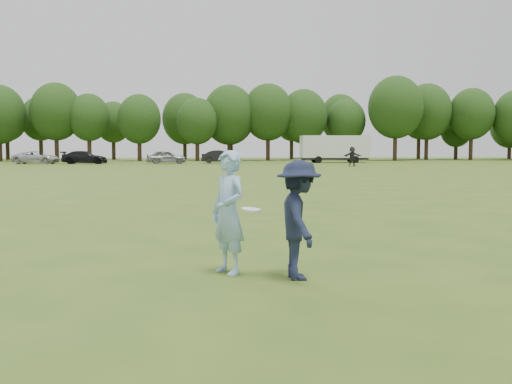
# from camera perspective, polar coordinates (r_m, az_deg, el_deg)

# --- Properties ---
(ground) EXTENTS (200.00, 200.00, 0.00)m
(ground) POSITION_cam_1_polar(r_m,az_deg,el_deg) (8.75, 5.10, -7.53)
(ground) COLOR #355718
(ground) RESTS_ON ground
(thrower) EXTENTS (0.69, 0.76, 1.75)m
(thrower) POSITION_cam_1_polar(r_m,az_deg,el_deg) (8.46, -2.63, -1.94)
(thrower) COLOR #96C0E8
(thrower) RESTS_ON ground
(defender) EXTENTS (0.63, 1.07, 1.62)m
(defender) POSITION_cam_1_polar(r_m,az_deg,el_deg) (8.12, 4.12, -2.65)
(defender) COLOR #191F37
(defender) RESTS_ON ground
(player_far_d) EXTENTS (1.77, 0.61, 1.89)m
(player_far_d) POSITION_cam_1_polar(r_m,az_deg,el_deg) (57.63, 9.16, 3.36)
(player_far_d) COLOR #242424
(player_far_d) RESTS_ON ground
(car_c) EXTENTS (5.26, 2.93, 1.39)m
(car_c) POSITION_cam_1_polar(r_m,az_deg,el_deg) (70.48, -20.18, 3.10)
(car_c) COLOR #BABABF
(car_c) RESTS_ON ground
(car_d) EXTENTS (4.97, 2.17, 1.42)m
(car_d) POSITION_cam_1_polar(r_m,az_deg,el_deg) (68.50, -16.01, 3.18)
(car_d) COLOR black
(car_d) RESTS_ON ground
(car_e) EXTENTS (4.59, 2.36, 1.49)m
(car_e) POSITION_cam_1_polar(r_m,az_deg,el_deg) (67.09, -8.53, 3.31)
(car_e) COLOR gray
(car_e) RESTS_ON ground
(car_f) EXTENTS (4.51, 1.57, 1.49)m
(car_f) POSITION_cam_1_polar(r_m,az_deg,el_deg) (68.46, -3.36, 3.37)
(car_f) COLOR black
(car_f) RESTS_ON ground
(field_cone) EXTENTS (0.28, 0.28, 0.30)m
(field_cone) POSITION_cam_1_polar(r_m,az_deg,el_deg) (54.03, 15.00, 2.37)
(field_cone) COLOR orange
(field_cone) RESTS_ON ground
(disc_in_play) EXTENTS (0.31, 0.31, 0.07)m
(disc_in_play) POSITION_cam_1_polar(r_m,az_deg,el_deg) (8.22, -0.48, -1.69)
(disc_in_play) COLOR white
(disc_in_play) RESTS_ON ground
(cargo_trailer) EXTENTS (9.00, 2.75, 3.20)m
(cargo_trailer) POSITION_cam_1_polar(r_m,az_deg,el_deg) (71.50, 7.51, 4.20)
(cargo_trailer) COLOR white
(cargo_trailer) RESTS_ON ground
(treeline) EXTENTS (130.35, 18.39, 11.74)m
(treeline) POSITION_cam_1_polar(r_m,az_deg,el_deg) (85.55, -2.65, 7.24)
(treeline) COLOR #332114
(treeline) RESTS_ON ground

